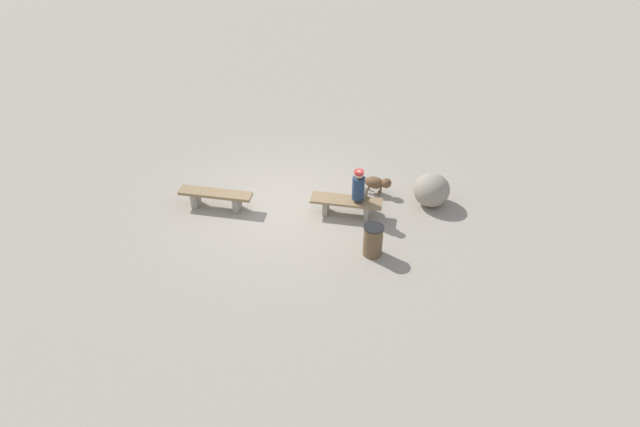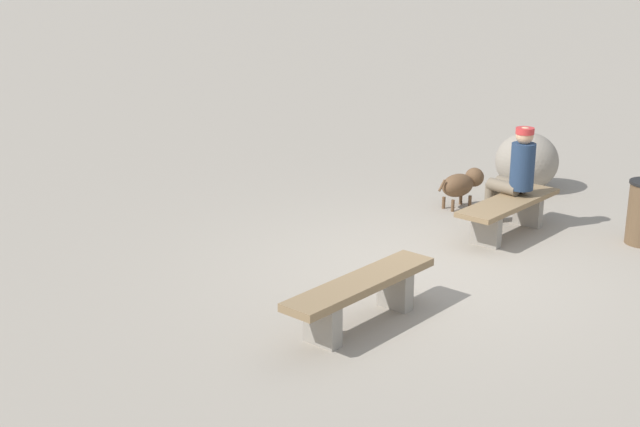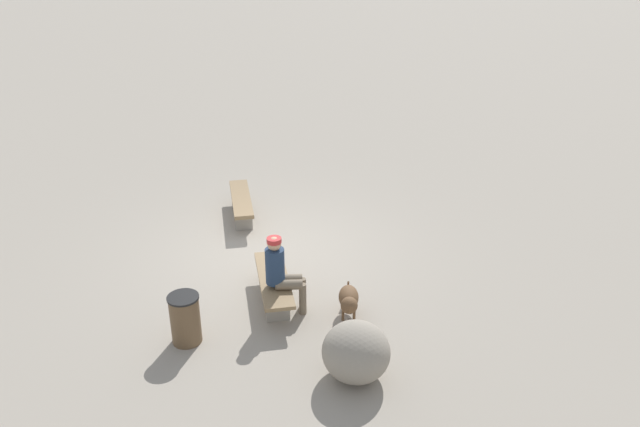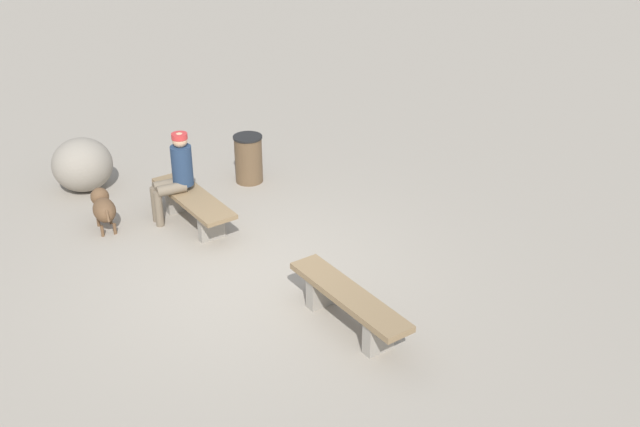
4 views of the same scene
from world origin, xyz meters
The scene contains 7 objects.
ground centered at (0.00, 0.00, -0.03)m, with size 210.00×210.00×0.06m, color #9E9384.
bench_left centered at (-1.58, -0.26, 0.31)m, with size 1.79×0.49×0.44m.
bench_right centered at (1.55, -0.20, 0.32)m, with size 1.70×0.57×0.43m.
seated_person centered at (1.83, -0.13, 0.71)m, with size 0.38×0.60×1.26m.
dog centered at (2.25, 0.78, 0.31)m, with size 0.76×0.42×0.49m.
trash_bin centered at (2.22, -1.58, 0.37)m, with size 0.44×0.44×0.74m.
boulder centered at (3.55, 0.48, 0.40)m, with size 0.88×0.86×0.80m, color gray.
Camera 3 is at (9.63, -1.59, 5.41)m, focal length 35.00 mm.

